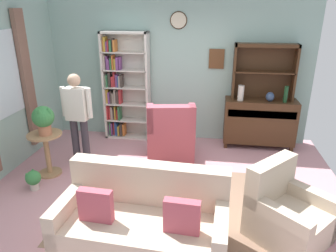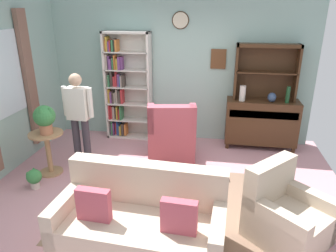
{
  "view_description": "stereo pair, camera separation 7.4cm",
  "coord_description": "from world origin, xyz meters",
  "px_view_note": "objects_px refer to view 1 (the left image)",
  "views": [
    {
      "loc": [
        0.71,
        -3.85,
        2.51
      ],
      "look_at": [
        0.1,
        0.2,
        0.95
      ],
      "focal_mm": 33.35,
      "sensor_mm": 36.0,
      "label": 1
    },
    {
      "loc": [
        0.78,
        -3.83,
        2.51
      ],
      "look_at": [
        0.1,
        0.2,
        0.95
      ],
      "focal_mm": 33.35,
      "sensor_mm": 36.0,
      "label": 2
    }
  ],
  "objects_px": {
    "vase_tall": "(241,93)",
    "armchair_floral": "(287,215)",
    "bookshelf": "(123,88)",
    "sideboard_hutch": "(265,64)",
    "wingback_chair": "(171,140)",
    "book_stack": "(151,170)",
    "vase_round": "(270,97)",
    "coffee_table": "(152,175)",
    "couch_floral": "(143,223)",
    "plant_stand": "(47,149)",
    "sideboard": "(259,121)",
    "potted_plant_small": "(33,179)",
    "potted_plant_large": "(43,118)",
    "person_reading": "(78,114)",
    "bottle_wine": "(286,94)"
  },
  "relations": [
    {
      "from": "wingback_chair",
      "to": "coffee_table",
      "type": "relative_size",
      "value": 1.31
    },
    {
      "from": "sideboard_hutch",
      "to": "vase_tall",
      "type": "height_order",
      "value": "sideboard_hutch"
    },
    {
      "from": "sideboard",
      "to": "potted_plant_small",
      "type": "bearing_deg",
      "value": -148.65
    },
    {
      "from": "sideboard",
      "to": "book_stack",
      "type": "bearing_deg",
      "value": -128.06
    },
    {
      "from": "person_reading",
      "to": "vase_tall",
      "type": "bearing_deg",
      "value": 23.75
    },
    {
      "from": "couch_floral",
      "to": "plant_stand",
      "type": "distance_m",
      "value": 2.31
    },
    {
      "from": "plant_stand",
      "to": "coffee_table",
      "type": "bearing_deg",
      "value": -12.64
    },
    {
      "from": "sideboard",
      "to": "wingback_chair",
      "type": "bearing_deg",
      "value": -152.09
    },
    {
      "from": "potted_plant_large",
      "to": "coffee_table",
      "type": "distance_m",
      "value": 1.86
    },
    {
      "from": "coffee_table",
      "to": "book_stack",
      "type": "xyz_separation_m",
      "value": [
        0.01,
        -0.09,
        0.12
      ]
    },
    {
      "from": "bookshelf",
      "to": "person_reading",
      "type": "height_order",
      "value": "bookshelf"
    },
    {
      "from": "coffee_table",
      "to": "potted_plant_large",
      "type": "bearing_deg",
      "value": 168.12
    },
    {
      "from": "vase_tall",
      "to": "coffee_table",
      "type": "relative_size",
      "value": 0.35
    },
    {
      "from": "armchair_floral",
      "to": "potted_plant_small",
      "type": "relative_size",
      "value": 3.6
    },
    {
      "from": "sideboard",
      "to": "couch_floral",
      "type": "distance_m",
      "value": 3.38
    },
    {
      "from": "couch_floral",
      "to": "coffee_table",
      "type": "distance_m",
      "value": 0.99
    },
    {
      "from": "bookshelf",
      "to": "sideboard_hutch",
      "type": "height_order",
      "value": "bookshelf"
    },
    {
      "from": "vase_round",
      "to": "potted_plant_small",
      "type": "distance_m",
      "value": 4.16
    },
    {
      "from": "potted_plant_small",
      "to": "plant_stand",
      "type": "bearing_deg",
      "value": 90.57
    },
    {
      "from": "bookshelf",
      "to": "bottle_wine",
      "type": "height_order",
      "value": "bookshelf"
    },
    {
      "from": "coffee_table",
      "to": "book_stack",
      "type": "relative_size",
      "value": 3.86
    },
    {
      "from": "vase_round",
      "to": "book_stack",
      "type": "relative_size",
      "value": 0.82
    },
    {
      "from": "bookshelf",
      "to": "sideboard_hutch",
      "type": "relative_size",
      "value": 1.91
    },
    {
      "from": "armchair_floral",
      "to": "person_reading",
      "type": "bearing_deg",
      "value": 156.47
    },
    {
      "from": "bookshelf",
      "to": "potted_plant_small",
      "type": "relative_size",
      "value": 6.99
    },
    {
      "from": "vase_tall",
      "to": "plant_stand",
      "type": "distance_m",
      "value": 3.45
    },
    {
      "from": "vase_tall",
      "to": "wingback_chair",
      "type": "relative_size",
      "value": 0.26
    },
    {
      "from": "potted_plant_small",
      "to": "bookshelf",
      "type": "bearing_deg",
      "value": 70.61
    },
    {
      "from": "couch_floral",
      "to": "book_stack",
      "type": "xyz_separation_m",
      "value": [
        -0.09,
        0.89,
        0.16
      ]
    },
    {
      "from": "sideboard_hutch",
      "to": "book_stack",
      "type": "height_order",
      "value": "sideboard_hutch"
    },
    {
      "from": "sideboard_hutch",
      "to": "armchair_floral",
      "type": "relative_size",
      "value": 1.02
    },
    {
      "from": "plant_stand",
      "to": "wingback_chair",
      "type": "bearing_deg",
      "value": 22.93
    },
    {
      "from": "couch_floral",
      "to": "sideboard",
      "type": "bearing_deg",
      "value": 62.43
    },
    {
      "from": "armchair_floral",
      "to": "couch_floral",
      "type": "bearing_deg",
      "value": -165.0
    },
    {
      "from": "potted_plant_small",
      "to": "person_reading",
      "type": "height_order",
      "value": "person_reading"
    },
    {
      "from": "armchair_floral",
      "to": "plant_stand",
      "type": "relative_size",
      "value": 1.55
    },
    {
      "from": "wingback_chair",
      "to": "book_stack",
      "type": "height_order",
      "value": "wingback_chair"
    },
    {
      "from": "wingback_chair",
      "to": "plant_stand",
      "type": "relative_size",
      "value": 1.51
    },
    {
      "from": "vase_round",
      "to": "plant_stand",
      "type": "xyz_separation_m",
      "value": [
        -3.55,
        -1.55,
        -0.58
      ]
    },
    {
      "from": "wingback_chair",
      "to": "book_stack",
      "type": "bearing_deg",
      "value": -93.58
    },
    {
      "from": "coffee_table",
      "to": "sideboard_hutch",
      "type": "bearing_deg",
      "value": 52.02
    },
    {
      "from": "potted_plant_small",
      "to": "wingback_chair",
      "type": "bearing_deg",
      "value": 34.07
    },
    {
      "from": "wingback_chair",
      "to": "potted_plant_large",
      "type": "xyz_separation_m",
      "value": [
        -1.81,
        -0.82,
        0.58
      ]
    },
    {
      "from": "bookshelf",
      "to": "bottle_wine",
      "type": "bearing_deg",
      "value": -3.23
    },
    {
      "from": "bottle_wine",
      "to": "potted_plant_large",
      "type": "distance_m",
      "value": 4.08
    },
    {
      "from": "vase_round",
      "to": "wingback_chair",
      "type": "bearing_deg",
      "value": -155.78
    },
    {
      "from": "vase_tall",
      "to": "armchair_floral",
      "type": "bearing_deg",
      "value": -80.51
    },
    {
      "from": "sideboard_hutch",
      "to": "book_stack",
      "type": "relative_size",
      "value": 5.31
    },
    {
      "from": "armchair_floral",
      "to": "potted_plant_large",
      "type": "height_order",
      "value": "potted_plant_large"
    },
    {
      "from": "armchair_floral",
      "to": "book_stack",
      "type": "bearing_deg",
      "value": 164.56
    }
  ]
}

